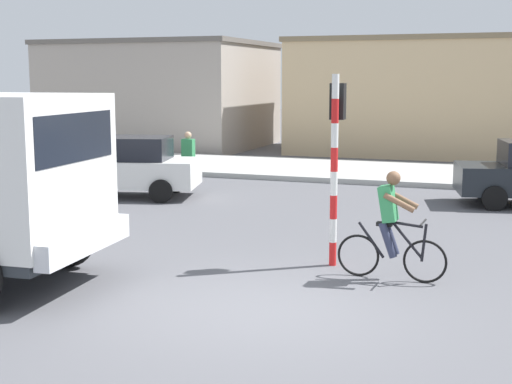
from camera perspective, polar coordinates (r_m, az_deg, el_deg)
ground_plane at (r=10.07m, az=1.25°, el=-9.23°), size 120.00×120.00×0.00m
sidewalk_far at (r=23.85m, az=12.39°, el=1.41°), size 80.00×5.00×0.16m
cyclist at (r=11.50m, az=10.56°, el=-2.61°), size 1.73×0.50×1.72m
traffic_light_pole at (r=12.14m, az=6.27°, el=3.84°), size 0.24×0.43×3.20m
car_far_side at (r=19.53m, az=-10.36°, el=2.00°), size 4.29×2.63×1.60m
pedestrian_near_kerb at (r=20.77m, az=-5.33°, el=2.61°), size 0.34×0.22×1.62m
building_corner_left at (r=33.82m, az=-7.32°, el=7.61°), size 9.09×7.62×4.71m
building_mid_block at (r=31.24m, az=13.41°, el=7.34°), size 11.07×6.32×4.73m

